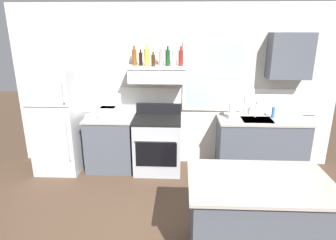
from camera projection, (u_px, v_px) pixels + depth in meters
name	position (u px, v px, depth m)	size (l,w,h in m)	color
back_wall	(176.00, 87.00, 4.94)	(5.40, 0.11, 2.70)	beige
refrigerator	(57.00, 121.00, 4.81)	(0.70, 0.72, 1.71)	#B7BABC
counter_left_of_stove	(111.00, 143.00, 4.95)	(0.79, 0.63, 0.91)	#474C56
toaster	(108.00, 113.00, 4.72)	(0.30, 0.20, 0.19)	silver
stove_range	(158.00, 144.00, 4.88)	(0.76, 0.69, 1.09)	#9EA0A5
range_hood_shelf	(158.00, 74.00, 4.62)	(0.96, 0.52, 0.24)	silver
bottle_amber_wine	(134.00, 57.00, 4.60)	(0.07, 0.07, 0.31)	brown
bottle_balsamic_dark	(141.00, 59.00, 4.58)	(0.06, 0.06, 0.25)	black
bottle_champagne_gold_foil	(147.00, 57.00, 4.51)	(0.08, 0.08, 0.32)	#B29333
bottle_brown_stout	(153.00, 60.00, 4.50)	(0.06, 0.06, 0.22)	#381E0F
bottle_rose_pink	(161.00, 58.00, 4.58)	(0.07, 0.07, 0.27)	#C67F84
bottle_dark_green_wine	(168.00, 58.00, 4.54)	(0.07, 0.07, 0.31)	#143819
bottle_clear_tall	(174.00, 58.00, 4.56)	(0.06, 0.06, 0.30)	silver
bottle_red_label_wine	(181.00, 58.00, 4.56)	(0.07, 0.07, 0.30)	maroon
counter_right_with_sink	(260.00, 145.00, 4.84)	(1.43, 0.63, 0.91)	#474C56
sink_faucet	(256.00, 107.00, 4.75)	(0.03, 0.17, 0.28)	silver
paper_towel_roll	(232.00, 111.00, 4.68)	(0.11, 0.11, 0.27)	white
dish_soap_bottle	(273.00, 112.00, 4.76)	(0.06, 0.06, 0.18)	blue
kitchen_island	(256.00, 220.00, 2.97)	(1.40, 0.90, 0.91)	#474C56
upper_cabinet_right	(290.00, 56.00, 4.52)	(0.64, 0.32, 0.70)	#474C56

